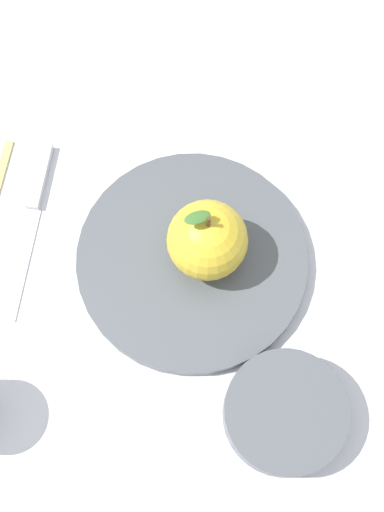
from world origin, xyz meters
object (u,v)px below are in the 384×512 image
object	(u,v)px
dinner_plate	(192,259)
side_bowl	(285,413)
apple	(207,242)
knife	(31,213)

from	to	relation	value
dinner_plate	side_bowl	bearing A→B (deg)	134.57
dinner_plate	apple	bearing A→B (deg)	-158.74
dinner_plate	side_bowl	size ratio (longest dim) A/B	2.06
apple	side_bowl	distance (m)	0.17
dinner_plate	apple	size ratio (longest dim) A/B	2.50
side_bowl	knife	world-z (taller)	side_bowl
dinner_plate	knife	world-z (taller)	dinner_plate
apple	side_bowl	bearing A→B (deg)	130.26
side_bowl	apple	bearing A→B (deg)	-49.74
knife	dinner_plate	bearing A→B (deg)	177.78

